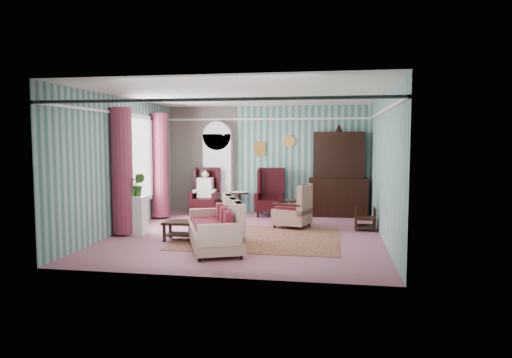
% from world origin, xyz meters
% --- Properties ---
extents(floor, '(6.00, 6.00, 0.00)m').
position_xyz_m(floor, '(0.00, 0.00, 0.00)').
color(floor, '#995964').
rests_on(floor, ground).
extents(room_shell, '(5.53, 6.02, 2.91)m').
position_xyz_m(room_shell, '(-0.62, 0.18, 2.01)').
color(room_shell, '#3D6F6B').
rests_on(room_shell, ground).
extents(bookcase, '(0.80, 0.28, 2.24)m').
position_xyz_m(bookcase, '(-1.35, 2.84, 1.12)').
color(bookcase, white).
rests_on(bookcase, floor).
extents(dresser_hutch, '(1.50, 0.56, 2.36)m').
position_xyz_m(dresser_hutch, '(1.90, 2.72, 1.18)').
color(dresser_hutch, black).
rests_on(dresser_hutch, floor).
extents(wingback_left, '(0.76, 0.80, 1.25)m').
position_xyz_m(wingback_left, '(-1.60, 2.45, 0.62)').
color(wingback_left, black).
rests_on(wingback_left, floor).
extents(wingback_right, '(0.76, 0.80, 1.25)m').
position_xyz_m(wingback_right, '(0.15, 2.45, 0.62)').
color(wingback_right, black).
rests_on(wingback_right, floor).
extents(seated_woman, '(0.44, 0.40, 1.18)m').
position_xyz_m(seated_woman, '(-1.60, 2.45, 0.59)').
color(seated_woman, silver).
rests_on(seated_woman, floor).
extents(round_side_table, '(0.50, 0.50, 0.60)m').
position_xyz_m(round_side_table, '(-0.70, 2.60, 0.30)').
color(round_side_table, black).
rests_on(round_side_table, floor).
extents(nest_table, '(0.45, 0.38, 0.54)m').
position_xyz_m(nest_table, '(2.47, 0.90, 0.27)').
color(nest_table, black).
rests_on(nest_table, floor).
extents(plant_stand, '(0.55, 0.35, 0.80)m').
position_xyz_m(plant_stand, '(-2.40, -0.30, 0.40)').
color(plant_stand, silver).
rests_on(plant_stand, floor).
extents(rug, '(3.20, 2.60, 0.01)m').
position_xyz_m(rug, '(0.30, -0.30, 0.01)').
color(rug, '#551C20').
rests_on(rug, floor).
extents(sofa, '(1.71, 2.14, 0.99)m').
position_xyz_m(sofa, '(-0.36, -1.33, 0.49)').
color(sofa, beige).
rests_on(sofa, floor).
extents(floral_armchair, '(1.00, 1.01, 1.02)m').
position_xyz_m(floral_armchair, '(0.85, 0.99, 0.51)').
color(floral_armchair, beige).
rests_on(floral_armchair, floor).
extents(coffee_table, '(0.95, 0.52, 0.38)m').
position_xyz_m(coffee_table, '(-1.07, -0.71, 0.19)').
color(coffee_table, black).
rests_on(coffee_table, floor).
extents(potted_plant_a, '(0.39, 0.35, 0.41)m').
position_xyz_m(potted_plant_a, '(-2.40, -0.42, 1.00)').
color(potted_plant_a, '#1C5A1F').
rests_on(potted_plant_a, plant_stand).
extents(potted_plant_b, '(0.29, 0.24, 0.49)m').
position_xyz_m(potted_plant_b, '(-2.29, -0.23, 1.04)').
color(potted_plant_b, '#184F1B').
rests_on(potted_plant_b, plant_stand).
extents(potted_plant_c, '(0.26, 0.26, 0.36)m').
position_xyz_m(potted_plant_c, '(-2.51, -0.19, 0.98)').
color(potted_plant_c, '#1A541E').
rests_on(potted_plant_c, plant_stand).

